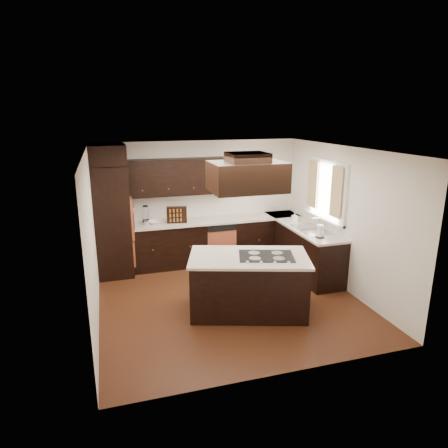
{
  "coord_description": "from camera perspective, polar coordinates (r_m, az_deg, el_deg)",
  "views": [
    {
      "loc": [
        -1.84,
        -5.87,
        3.04
      ],
      "look_at": [
        0.1,
        0.6,
        1.15
      ],
      "focal_mm": 32.0,
      "sensor_mm": 36.0,
      "label": 1
    }
  ],
  "objects": [
    {
      "name": "window_frame",
      "position": [
        7.65,
        14.45,
        4.66
      ],
      "size": [
        0.06,
        1.32,
        1.12
      ],
      "primitive_type": "cube",
      "color": "white",
      "rests_on": "wall_right"
    },
    {
      "name": "oven_column",
      "position": [
        7.83,
        -15.65,
        0.39
      ],
      "size": [
        0.65,
        0.75,
        2.12
      ],
      "primitive_type": "cube",
      "color": "black",
      "rests_on": "floor"
    },
    {
      "name": "countertop_back",
      "position": [
        8.17,
        -2.82,
        0.42
      ],
      "size": [
        2.93,
        0.63,
        0.04
      ],
      "primitive_type": "cube",
      "color": "beige",
      "rests_on": "base_cabinets_back"
    },
    {
      "name": "wall_oven_face",
      "position": [
        7.83,
        -13.13,
        1.01
      ],
      "size": [
        0.05,
        0.62,
        0.78
      ],
      "primitive_type": "cube",
      "color": "#BC5938",
      "rests_on": "oven_column"
    },
    {
      "name": "ceiling",
      "position": [
        6.18,
        0.72,
        10.7
      ],
      "size": [
        4.2,
        4.2,
        0.02
      ],
      "primitive_type": "cube",
      "color": "white",
      "rests_on": "ground"
    },
    {
      "name": "countertop_right",
      "position": [
        7.97,
        11.05,
        -0.24
      ],
      "size": [
        0.63,
        2.4,
        0.04
      ],
      "primitive_type": "cube",
      "color": "beige",
      "rests_on": "base_cabinets_right"
    },
    {
      "name": "curtain_left",
      "position": [
        7.26,
        15.76,
        4.4
      ],
      "size": [
        0.02,
        0.34,
        0.9
      ],
      "primitive_type": "cube",
      "color": "#F5E6B8",
      "rests_on": "wall_right"
    },
    {
      "name": "floor",
      "position": [
        6.87,
        0.65,
        -10.74
      ],
      "size": [
        4.2,
        4.2,
        0.02
      ],
      "primitive_type": "cube",
      "color": "#602F17",
      "rests_on": "ground"
    },
    {
      "name": "wall_front",
      "position": [
        4.56,
        8.69,
        -7.71
      ],
      "size": [
        4.2,
        0.02,
        2.5
      ],
      "primitive_type": "cube",
      "color": "white",
      "rests_on": "ground"
    },
    {
      "name": "base_cabinets_right",
      "position": [
        8.12,
        10.97,
        -3.35
      ],
      "size": [
        0.6,
        2.4,
        0.88
      ],
      "primitive_type": "cube",
      "color": "black",
      "rests_on": "floor"
    },
    {
      "name": "blender_pitcher",
      "position": [
        7.93,
        -11.12,
        1.54
      ],
      "size": [
        0.13,
        0.13,
        0.26
      ],
      "primitive_type": "cone",
      "color": "silver",
      "rests_on": "blender_base"
    },
    {
      "name": "island",
      "position": [
        6.32,
        3.51,
        -8.7
      ],
      "size": [
        1.96,
        1.44,
        0.88
      ],
      "primitive_type": "cube",
      "rotation": [
        0.0,
        0.0,
        -0.31
      ],
      "color": "black",
      "rests_on": "floor"
    },
    {
      "name": "mixing_bowl",
      "position": [
        8.0,
        -9.97,
        0.25
      ],
      "size": [
        0.3,
        0.3,
        0.06
      ],
      "primitive_type": "imported",
      "rotation": [
        0.0,
        0.0,
        0.24
      ],
      "color": "white",
      "rests_on": "countertop_back"
    },
    {
      "name": "wall_back",
      "position": [
        8.39,
        -3.62,
        3.27
      ],
      "size": [
        4.2,
        0.02,
        2.5
      ],
      "primitive_type": "cube",
      "color": "white",
      "rests_on": "ground"
    },
    {
      "name": "island_top",
      "position": [
        6.15,
        3.58,
        -4.79
      ],
      "size": [
        2.04,
        1.52,
        0.04
      ],
      "primitive_type": "cube",
      "rotation": [
        0.0,
        0.0,
        -0.31
      ],
      "color": "beige",
      "rests_on": "island"
    },
    {
      "name": "paper_towel",
      "position": [
        7.18,
        13.56,
        -1.03
      ],
      "size": [
        0.11,
        0.11,
        0.23
      ],
      "primitive_type": "cylinder",
      "rotation": [
        0.0,
        0.0,
        0.07
      ],
      "color": "white",
      "rests_on": "countertop_right"
    },
    {
      "name": "soap_bottle",
      "position": [
        8.11,
        10.05,
        0.95
      ],
      "size": [
        0.11,
        0.11,
        0.2
      ],
      "primitive_type": "imported",
      "rotation": [
        0.0,
        0.0,
        0.28
      ],
      "color": "white",
      "rests_on": "countertop_right"
    },
    {
      "name": "sink_rim",
      "position": [
        7.68,
        12.35,
        -0.74
      ],
      "size": [
        0.52,
        0.84,
        0.01
      ],
      "primitive_type": "cube",
      "color": "silver",
      "rests_on": "countertop_right"
    },
    {
      "name": "cooktop",
      "position": [
        6.15,
        6.06,
        -4.55
      ],
      "size": [
        0.96,
        0.78,
        0.01
      ],
      "primitive_type": "cube",
      "rotation": [
        0.0,
        0.0,
        -0.31
      ],
      "color": "black",
      "rests_on": "island_top"
    },
    {
      "name": "blender_base",
      "position": [
        7.97,
        -11.05,
        0.28
      ],
      "size": [
        0.15,
        0.15,
        0.1
      ],
      "primitive_type": "cylinder",
      "color": "silver",
      "rests_on": "countertop_back"
    },
    {
      "name": "base_cabinets_back",
      "position": [
        8.32,
        -2.81,
        -2.61
      ],
      "size": [
        2.93,
        0.6,
        0.88
      ],
      "primitive_type": "cube",
      "color": "black",
      "rests_on": "floor"
    },
    {
      "name": "wall_left",
      "position": [
        6.15,
        -18.46,
        -2.14
      ],
      "size": [
        0.02,
        4.2,
        2.5
      ],
      "primitive_type": "cube",
      "color": "white",
      "rests_on": "ground"
    },
    {
      "name": "window_pane",
      "position": [
        7.66,
        14.63,
        4.67
      ],
      "size": [
        0.0,
        1.2,
        1.0
      ],
      "primitive_type": "cube",
      "color": "white",
      "rests_on": "wall_right"
    },
    {
      "name": "upper_cabinets",
      "position": [
        8.02,
        -6.41,
        6.71
      ],
      "size": [
        2.0,
        0.34,
        0.72
      ],
      "primitive_type": "cube",
      "color": "black",
      "rests_on": "wall_back"
    },
    {
      "name": "hood_duct",
      "position": [
        5.7,
        3.37,
        9.5
      ],
      "size": [
        0.55,
        0.5,
        0.13
      ],
      "primitive_type": "cube",
      "color": "black",
      "rests_on": "ceiling"
    },
    {
      "name": "wall_right",
      "position": [
        7.3,
        16.7,
        0.76
      ],
      "size": [
        0.02,
        4.2,
        2.5
      ],
      "primitive_type": "cube",
      "color": "white",
      "rests_on": "ground"
    },
    {
      "name": "curtain_right",
      "position": [
        7.97,
        12.56,
        5.57
      ],
      "size": [
        0.02,
        0.34,
        0.9
      ],
      "primitive_type": "cube",
      "color": "#F5E6B8",
      "rests_on": "wall_right"
    },
    {
      "name": "spice_rack",
      "position": [
        7.97,
        -6.75,
        1.32
      ],
      "size": [
        0.41,
        0.18,
        0.33
      ],
      "primitive_type": "cube",
      "rotation": [
        0.0,
        0.0,
        -0.2
      ],
      "color": "black",
      "rests_on": "countertop_back"
    },
    {
      "name": "range_hood",
      "position": [
        5.73,
        3.32,
        6.77
      ],
      "size": [
        1.05,
        0.72,
        0.42
      ],
      "primitive_type": "cube",
      "color": "black",
      "rests_on": "ceiling"
    },
    {
      "name": "dishwasher_front",
      "position": [
        8.13,
        -0.29,
        -3.35
      ],
      "size": [
        0.6,
        0.05,
        0.72
      ],
      "primitive_type": "cube",
      "color": "#BC5938",
      "rests_on": "floor"
    }
  ]
}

